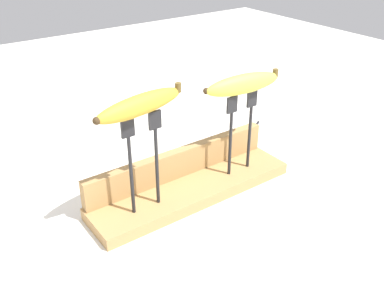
{
  "coord_description": "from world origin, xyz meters",
  "views": [
    {
      "loc": [
        -0.47,
        -0.65,
        0.55
      ],
      "look_at": [
        0.0,
        0.0,
        0.13
      ],
      "focal_mm": 40.95,
      "sensor_mm": 36.0,
      "label": 1
    }
  ],
  "objects_px": {
    "fork_stand_right": "(241,126)",
    "banana_raised_left": "(140,105)",
    "fork_stand_left": "(143,155)",
    "fork_fallen_near": "(247,138)",
    "banana_raised_right": "(243,84)"
  },
  "relations": [
    {
      "from": "fork_stand_right",
      "to": "banana_raised_left",
      "type": "distance_m",
      "value": 0.27
    },
    {
      "from": "fork_stand_left",
      "to": "fork_stand_right",
      "type": "distance_m",
      "value": 0.24
    },
    {
      "from": "banana_raised_left",
      "to": "fork_fallen_near",
      "type": "relative_size",
      "value": 1.19
    },
    {
      "from": "banana_raised_left",
      "to": "banana_raised_right",
      "type": "height_order",
      "value": "banana_raised_left"
    },
    {
      "from": "banana_raised_right",
      "to": "fork_fallen_near",
      "type": "bearing_deg",
      "value": 41.91
    },
    {
      "from": "banana_raised_left",
      "to": "fork_fallen_near",
      "type": "height_order",
      "value": "banana_raised_left"
    },
    {
      "from": "fork_stand_left",
      "to": "banana_raised_left",
      "type": "bearing_deg",
      "value": -169.89
    },
    {
      "from": "fork_stand_right",
      "to": "fork_fallen_near",
      "type": "height_order",
      "value": "fork_stand_right"
    },
    {
      "from": "fork_stand_right",
      "to": "banana_raised_right",
      "type": "xyz_separation_m",
      "value": [
        -0.0,
        0.0,
        0.1
      ]
    },
    {
      "from": "banana_raised_right",
      "to": "fork_stand_left",
      "type": "bearing_deg",
      "value": -180.0
    },
    {
      "from": "fork_stand_right",
      "to": "banana_raised_left",
      "type": "height_order",
      "value": "banana_raised_left"
    },
    {
      "from": "banana_raised_left",
      "to": "banana_raised_right",
      "type": "xyz_separation_m",
      "value": [
        0.24,
        0.0,
        -0.01
      ]
    },
    {
      "from": "fork_stand_left",
      "to": "banana_raised_right",
      "type": "height_order",
      "value": "banana_raised_right"
    },
    {
      "from": "fork_stand_right",
      "to": "banana_raised_right",
      "type": "height_order",
      "value": "banana_raised_right"
    },
    {
      "from": "fork_stand_left",
      "to": "fork_fallen_near",
      "type": "distance_m",
      "value": 0.45
    }
  ]
}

